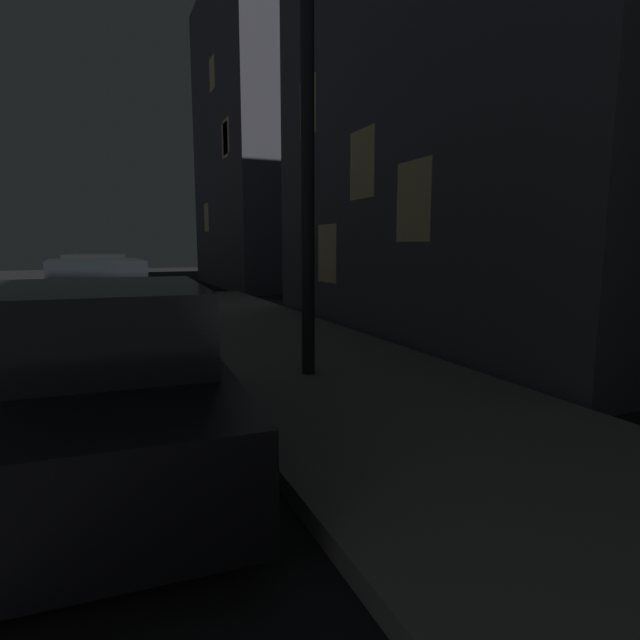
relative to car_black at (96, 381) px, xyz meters
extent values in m
cube|color=black|center=(0.00, 0.04, -0.13)|extent=(1.98, 4.13, 0.64)
cube|color=#1E2328|center=(-0.01, -0.12, 0.45)|extent=(1.65, 1.94, 0.56)
cylinder|color=black|center=(-0.82, 1.34, -0.37)|extent=(0.25, 0.67, 0.66)
cylinder|color=black|center=(0.96, 1.24, -0.37)|extent=(0.25, 0.67, 0.66)
cylinder|color=black|center=(0.83, -1.26, -0.37)|extent=(0.25, 0.67, 0.66)
cube|color=silver|center=(0.00, 6.52, -0.13)|extent=(2.06, 4.30, 0.64)
cube|color=#1E2328|center=(0.00, 6.59, 0.45)|extent=(1.74, 2.32, 0.56)
cylinder|color=black|center=(-1.00, 7.79, -0.37)|extent=(0.25, 0.67, 0.66)
cylinder|color=black|center=(0.89, 7.87, -0.37)|extent=(0.25, 0.67, 0.66)
cylinder|color=black|center=(-0.89, 5.17, -0.37)|extent=(0.25, 0.67, 0.66)
cylinder|color=black|center=(1.00, 5.26, -0.37)|extent=(0.25, 0.67, 0.66)
cube|color=maroon|center=(0.00, 12.42, -0.13)|extent=(2.09, 4.17, 0.64)
cube|color=#1E2328|center=(-0.01, 12.28, 0.45)|extent=(1.74, 1.97, 0.56)
cylinder|color=black|center=(-0.86, 13.74, -0.37)|extent=(0.26, 0.67, 0.66)
cylinder|color=black|center=(1.01, 13.62, -0.37)|extent=(0.26, 0.67, 0.66)
cylinder|color=black|center=(-1.01, 11.22, -0.37)|extent=(0.26, 0.67, 0.66)
cylinder|color=black|center=(0.86, 11.11, -0.37)|extent=(0.26, 0.67, 0.66)
cylinder|color=black|center=(2.37, 1.57, 1.87)|extent=(0.16, 0.16, 4.84)
cube|color=#4C4C56|center=(8.12, 3.90, 4.20)|extent=(7.33, 9.26, 9.80)
cube|color=#F2D17F|center=(4.47, 2.50, 1.66)|extent=(0.06, 0.90, 1.20)
cube|color=#F2D17F|center=(4.47, 4.16, 2.43)|extent=(0.06, 0.90, 1.20)
cube|color=#F2D17F|center=(4.47, 6.71, 3.98)|extent=(0.06, 0.90, 1.20)
cube|color=#F2D17F|center=(4.47, 5.67, 0.83)|extent=(0.06, 0.90, 1.20)
cube|color=#4C4C56|center=(8.53, 16.67, 5.22)|extent=(8.15, 8.69, 11.84)
cube|color=#F2D17F|center=(4.47, 14.41, 4.78)|extent=(0.06, 0.90, 1.20)
cube|color=#F2D17F|center=(4.47, 14.64, 4.68)|extent=(0.06, 0.90, 1.20)
cube|color=#F2D17F|center=(4.47, 18.45, 2.16)|extent=(0.06, 0.90, 1.20)
cube|color=#F2D17F|center=(4.47, 16.45, 7.46)|extent=(0.06, 0.90, 1.20)
camera|label=1|loc=(0.07, -4.14, 1.03)|focal=28.76mm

